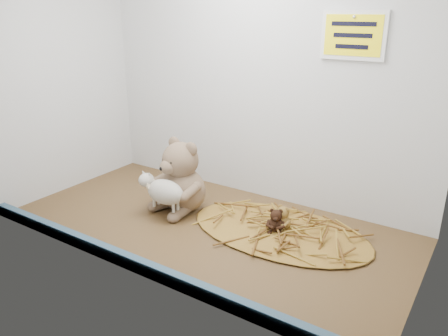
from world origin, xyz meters
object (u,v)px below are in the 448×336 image
Objects in this scene: toy_lamb at (165,192)px; mini_teddy_tan at (283,217)px; main_teddy at (182,175)px; mini_teddy_brown at (276,219)px.

toy_lamb reaches higher than mini_teddy_tan.
toy_lamb is at bearing -76.99° from main_teddy.
mini_teddy_tan is (34.26, 12.22, -4.15)cm from toy_lamb.
mini_teddy_brown is at bearing -96.38° from mini_teddy_tan.
toy_lamb reaches higher than mini_teddy_brown.
mini_teddy_tan is 2.59cm from mini_teddy_brown.
toy_lamb is 36.61cm from mini_teddy_tan.
toy_lamb is 34.84cm from mini_teddy_brown.
main_teddy is 35.18cm from mini_teddy_tan.
mini_teddy_tan is at bearing 19.26° from main_teddy.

